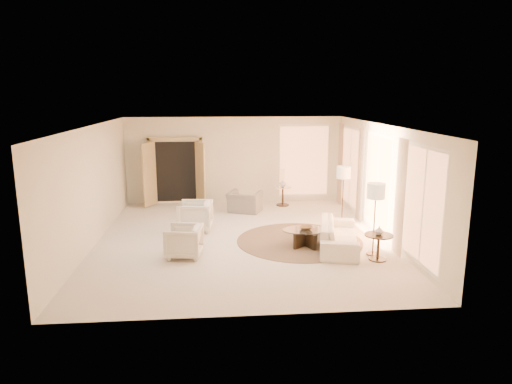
{
  "coord_description": "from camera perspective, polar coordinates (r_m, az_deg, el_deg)",
  "views": [
    {
      "loc": [
        -0.56,
        -10.79,
        3.53
      ],
      "look_at": [
        0.4,
        0.4,
        1.1
      ],
      "focal_mm": 32.0,
      "sensor_mm": 36.0,
      "label": 1
    }
  ],
  "objects": [
    {
      "name": "end_table",
      "position": [
        10.21,
        15.06,
        -6.12
      ],
      "size": [
        0.61,
        0.61,
        0.57
      ],
      "rotation": [
        0.0,
        0.0,
        -0.25
      ],
      "color": "black",
      "rests_on": "room"
    },
    {
      "name": "armchair_left",
      "position": [
        12.05,
        -7.62,
        -2.82
      ],
      "size": [
        0.86,
        0.91,
        0.86
      ],
      "primitive_type": "imported",
      "rotation": [
        0.0,
        0.0,
        -1.67
      ],
      "color": "white",
      "rests_on": "room"
    },
    {
      "name": "curtains_right",
      "position": [
        12.64,
        13.45,
        1.71
      ],
      "size": [
        0.06,
        5.2,
        2.6
      ],
      "primitive_type": null,
      "color": "tan",
      "rests_on": "room"
    },
    {
      "name": "sofa",
      "position": [
        10.82,
        10.29,
        -5.28
      ],
      "size": [
        1.32,
        2.29,
        0.63
      ],
      "primitive_type": "imported",
      "rotation": [
        0.0,
        0.0,
        1.34
      ],
      "color": "white",
      "rests_on": "room"
    },
    {
      "name": "area_rug",
      "position": [
        11.26,
        5.44,
        -6.09
      ],
      "size": [
        3.31,
        3.31,
        0.01
      ],
      "primitive_type": "cylinder",
      "rotation": [
        0.0,
        0.0,
        0.08
      ],
      "color": "#412D1F",
      "rests_on": "room"
    },
    {
      "name": "bowl",
      "position": [
        10.8,
        6.26,
        -4.45
      ],
      "size": [
        0.35,
        0.35,
        0.08
      ],
      "primitive_type": "imported",
      "rotation": [
        0.0,
        0.0,
        -0.11
      ],
      "color": "brown",
      "rests_on": "coffee_table"
    },
    {
      "name": "floor_lamp_far",
      "position": [
        10.26,
        14.75,
        -0.28
      ],
      "size": [
        0.39,
        0.39,
        1.63
      ],
      "rotation": [
        0.0,
        0.0,
        0.43
      ],
      "color": "#31241B",
      "rests_on": "room"
    },
    {
      "name": "accent_chair",
      "position": [
        13.82,
        -1.42,
        -0.81
      ],
      "size": [
        1.12,
        0.92,
        0.84
      ],
      "primitive_type": "imported",
      "rotation": [
        0.0,
        0.0,
        2.78
      ],
      "color": "gray",
      "rests_on": "room"
    },
    {
      "name": "side_table",
      "position": [
        14.65,
        3.36,
        -0.25
      ],
      "size": [
        0.53,
        0.53,
        0.62
      ],
      "rotation": [
        0.0,
        0.0,
        -0.11
      ],
      "color": "#31241B",
      "rests_on": "room"
    },
    {
      "name": "windows_right",
      "position": [
        11.81,
        15.04,
        1.15
      ],
      "size": [
        0.1,
        6.4,
        2.4
      ],
      "primitive_type": null,
      "color": "#FEA565",
      "rests_on": "room"
    },
    {
      "name": "french_doors",
      "position": [
        14.87,
        -10.02,
        2.49
      ],
      "size": [
        1.95,
        0.66,
        2.16
      ],
      "color": "tan",
      "rests_on": "room"
    },
    {
      "name": "coffee_table",
      "position": [
        10.86,
        6.24,
        -5.42
      ],
      "size": [
        1.35,
        1.35,
        0.41
      ],
      "rotation": [
        0.0,
        0.0,
        -0.25
      ],
      "color": "black",
      "rests_on": "room"
    },
    {
      "name": "window_back_corner",
      "position": [
        15.17,
        6.02,
        3.88
      ],
      "size": [
        1.7,
        0.1,
        2.4
      ],
      "primitive_type": null,
      "color": "#FEA565",
      "rests_on": "room"
    },
    {
      "name": "side_vase",
      "position": [
        14.57,
        3.38,
        1.09
      ],
      "size": [
        0.28,
        0.28,
        0.22
      ],
      "primitive_type": "imported",
      "rotation": [
        0.0,
        0.0,
        0.42
      ],
      "color": "silver",
      "rests_on": "side_table"
    },
    {
      "name": "floor_lamp_near",
      "position": [
        12.77,
        10.9,
        2.1
      ],
      "size": [
        0.38,
        0.38,
        1.57
      ],
      "rotation": [
        0.0,
        0.0,
        -0.38
      ],
      "color": "#31241B",
      "rests_on": "room"
    },
    {
      "name": "room",
      "position": [
        11.01,
        -1.9,
        1.04
      ],
      "size": [
        7.04,
        8.04,
        2.83
      ],
      "color": "beige",
      "rests_on": "ground"
    },
    {
      "name": "armchair_right",
      "position": [
        10.19,
        -9.01,
        -5.93
      ],
      "size": [
        0.8,
        0.84,
        0.77
      ],
      "primitive_type": "imported",
      "rotation": [
        0.0,
        0.0,
        -1.71
      ],
      "color": "white",
      "rests_on": "room"
    },
    {
      "name": "end_vase",
      "position": [
        10.13,
        15.14,
        -4.67
      ],
      "size": [
        0.23,
        0.23,
        0.19
      ],
      "primitive_type": "imported",
      "rotation": [
        0.0,
        0.0,
        -0.35
      ],
      "color": "silver",
      "rests_on": "end_table"
    }
  ]
}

